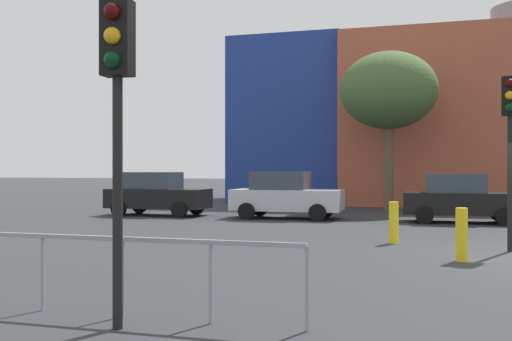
% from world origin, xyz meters
% --- Properties ---
extents(parked_car_0, '(4.11, 2.02, 1.78)m').
position_xyz_m(parked_car_0, '(-12.72, 8.35, 0.89)').
color(parked_car_0, black).
rests_on(parked_car_0, ground_plane).
extents(parked_car_1, '(4.19, 2.06, 1.82)m').
position_xyz_m(parked_car_1, '(-7.29, 8.35, 0.90)').
color(parked_car_1, silver).
rests_on(parked_car_1, ground_plane).
extents(parked_car_2, '(4.02, 1.97, 1.74)m').
position_xyz_m(parked_car_2, '(-0.91, 8.35, 0.87)').
color(parked_car_2, black).
rests_on(parked_car_2, ground_plane).
extents(traffic_light_near_left, '(0.38, 0.37, 3.90)m').
position_xyz_m(traffic_light_near_left, '(-5.59, -7.43, 2.87)').
color(traffic_light_near_left, black).
rests_on(traffic_light_near_left, ground_plane).
extents(traffic_light_island, '(0.40, 0.39, 4.03)m').
position_xyz_m(traffic_light_island, '(-0.23, 0.93, 2.96)').
color(traffic_light_island, black).
rests_on(traffic_light_island, ground_plane).
extents(bare_tree_1, '(4.36, 4.36, 7.21)m').
position_xyz_m(bare_tree_1, '(-3.73, 13.42, 5.42)').
color(bare_tree_1, brown).
rests_on(bare_tree_1, ground_plane).
extents(bollard_yellow_1, '(0.24, 0.24, 1.07)m').
position_xyz_m(bollard_yellow_1, '(-2.88, 1.75, 0.53)').
color(bollard_yellow_1, yellow).
rests_on(bollard_yellow_1, ground_plane).
extents(bollard_yellow_2, '(0.24, 0.24, 1.10)m').
position_xyz_m(bollard_yellow_2, '(-1.38, -0.86, 0.55)').
color(bollard_yellow_2, yellow).
rests_on(bollard_yellow_2, ground_plane).
extents(pedestrian_railing, '(6.06, 0.06, 1.03)m').
position_xyz_m(pedestrian_railing, '(-6.41, -6.88, 0.80)').
color(pedestrian_railing, gray).
rests_on(pedestrian_railing, ground_plane).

